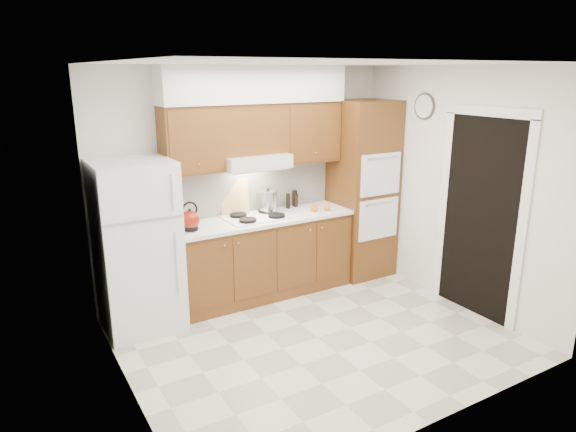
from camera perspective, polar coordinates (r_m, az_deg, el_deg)
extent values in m
plane|color=beige|center=(5.21, 3.30, -13.34)|extent=(3.60, 3.60, 0.00)
plane|color=white|center=(4.55, 3.84, 16.59)|extent=(3.60, 3.60, 0.00)
cube|color=silver|center=(5.98, -4.54, 3.84)|extent=(3.60, 0.02, 2.60)
cube|color=silver|center=(4.03, -18.19, -2.87)|extent=(0.02, 3.00, 2.60)
cube|color=silver|center=(5.89, 18.23, 2.91)|extent=(0.02, 3.00, 2.60)
cube|color=white|center=(5.31, -16.42, -3.26)|extent=(0.75, 0.72, 1.72)
cube|color=brown|center=(5.97, -2.87, -4.65)|extent=(2.11, 0.60, 0.90)
cube|color=white|center=(5.82, -2.89, -0.33)|extent=(2.13, 0.62, 0.04)
cube|color=white|center=(6.00, -4.24, 3.10)|extent=(2.11, 0.03, 0.56)
cube|color=brown|center=(6.52, 8.24, 2.93)|extent=(0.70, 0.65, 2.20)
cube|color=brown|center=(5.46, -10.70, 8.34)|extent=(0.63, 0.33, 0.70)
cube|color=brown|center=(6.10, 2.16, 9.35)|extent=(0.73, 0.33, 0.70)
cube|color=silver|center=(5.72, -3.82, 6.11)|extent=(0.75, 0.45, 0.15)
cube|color=brown|center=(5.73, -4.16, 9.65)|extent=(0.75, 0.33, 0.55)
cube|color=silver|center=(5.70, -3.73, 14.42)|extent=(2.13, 0.36, 0.40)
cube|color=white|center=(5.80, -3.42, -0.11)|extent=(0.74, 0.50, 0.01)
cube|color=black|center=(5.73, 20.54, -0.25)|extent=(0.02, 0.90, 2.10)
cylinder|color=#3F3833|center=(6.14, 14.93, 11.70)|extent=(0.02, 0.30, 0.30)
sphere|color=maroon|center=(5.39, -10.82, -0.45)|extent=(0.24, 0.24, 0.20)
cube|color=#DBB770|center=(5.89, -5.95, 2.03)|extent=(0.34, 0.19, 0.42)
cylinder|color=#B3B2B7|center=(5.96, -2.25, 1.70)|extent=(0.27, 0.27, 0.23)
cylinder|color=black|center=(6.17, 0.02, 1.69)|extent=(0.05, 0.05, 0.18)
cylinder|color=black|center=(6.28, 0.73, 2.02)|extent=(0.07, 0.07, 0.19)
cylinder|color=black|center=(6.25, 0.87, 1.76)|extent=(0.06, 0.06, 0.16)
sphere|color=#F8600D|center=(6.08, 4.37, 0.94)|extent=(0.10, 0.10, 0.08)
sphere|color=#F24F0C|center=(6.04, 2.94, 0.89)|extent=(0.09, 0.09, 0.09)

